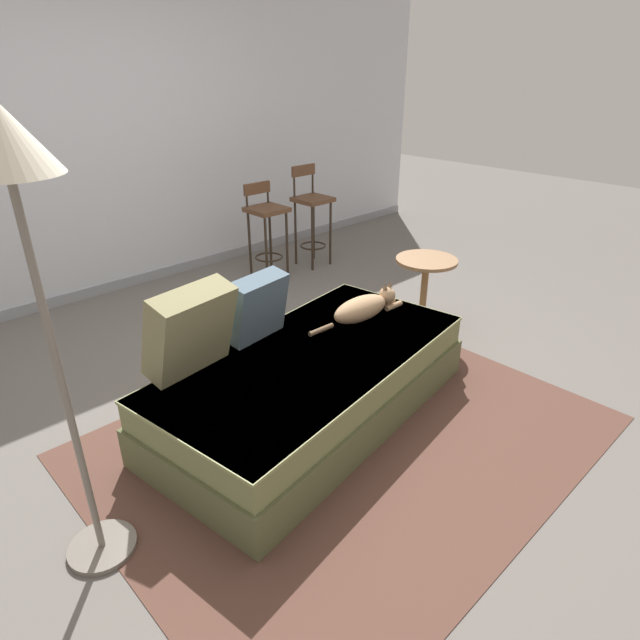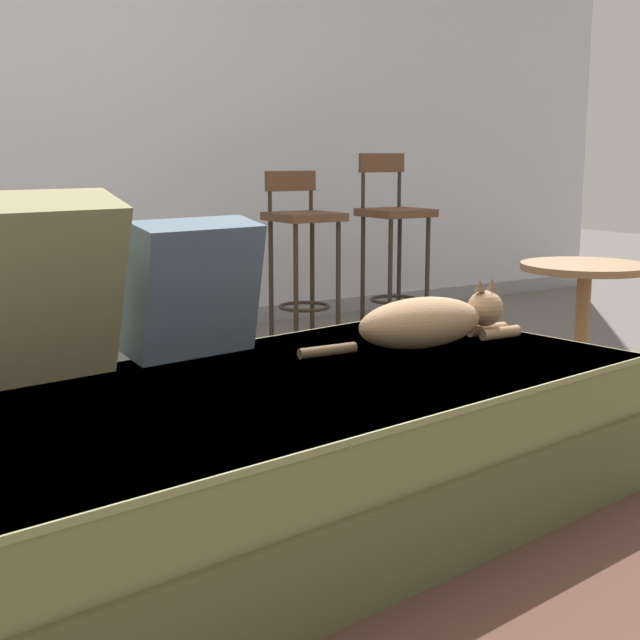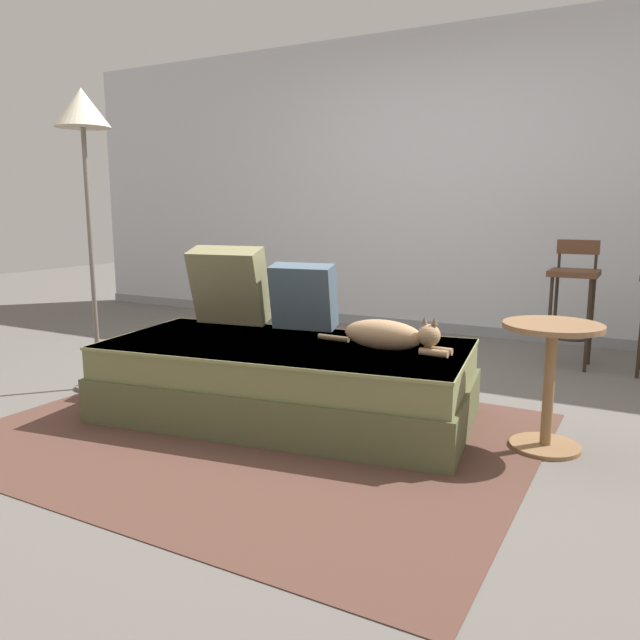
{
  "view_description": "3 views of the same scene",
  "coord_description": "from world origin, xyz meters",
  "px_view_note": "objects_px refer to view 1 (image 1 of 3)",
  "views": [
    {
      "loc": [
        -1.75,
        -2.29,
        1.86
      ],
      "look_at": [
        0.15,
        -0.3,
        0.52
      ],
      "focal_mm": 30.0,
      "sensor_mm": 36.0,
      "label": 1
    },
    {
      "loc": [
        -1.11,
        -2.29,
        0.96
      ],
      "look_at": [
        0.15,
        -0.3,
        0.52
      ],
      "focal_mm": 50.0,
      "sensor_mm": 36.0,
      "label": 2
    },
    {
      "loc": [
        1.69,
        -3.12,
        1.1
      ],
      "look_at": [
        0.15,
        -0.3,
        0.52
      ],
      "focal_mm": 35.0,
      "sensor_mm": 36.0,
      "label": 3
    }
  ],
  "objects_px": {
    "throw_pillow_corner": "(190,330)",
    "bar_stool_near_window": "(266,222)",
    "throw_pillow_middle": "(257,307)",
    "floor_lamp": "(14,193)",
    "couch": "(313,383)",
    "bar_stool_by_doorway": "(312,210)",
    "side_table": "(424,286)",
    "cat": "(364,307)"
  },
  "relations": [
    {
      "from": "throw_pillow_corner",
      "to": "floor_lamp",
      "type": "height_order",
      "value": "floor_lamp"
    },
    {
      "from": "throw_pillow_corner",
      "to": "floor_lamp",
      "type": "xyz_separation_m",
      "value": [
        -0.73,
        -0.38,
        0.86
      ]
    },
    {
      "from": "cat",
      "to": "side_table",
      "type": "xyz_separation_m",
      "value": [
        0.76,
        0.09,
        -0.09
      ]
    },
    {
      "from": "bar_stool_by_doorway",
      "to": "side_table",
      "type": "distance_m",
      "value": 1.76
    },
    {
      "from": "couch",
      "to": "floor_lamp",
      "type": "height_order",
      "value": "floor_lamp"
    },
    {
      "from": "throw_pillow_middle",
      "to": "bar_stool_by_doorway",
      "type": "distance_m",
      "value": 2.39
    },
    {
      "from": "throw_pillow_middle",
      "to": "bar_stool_by_doorway",
      "type": "xyz_separation_m",
      "value": [
        1.84,
        1.52,
        -0.04
      ]
    },
    {
      "from": "throw_pillow_middle",
      "to": "cat",
      "type": "relative_size",
      "value": 0.53
    },
    {
      "from": "throw_pillow_corner",
      "to": "throw_pillow_middle",
      "type": "distance_m",
      "value": 0.48
    },
    {
      "from": "couch",
      "to": "throw_pillow_corner",
      "type": "xyz_separation_m",
      "value": [
        -0.58,
        0.29,
        0.44
      ]
    },
    {
      "from": "bar_stool_near_window",
      "to": "couch",
      "type": "bearing_deg",
      "value": -122.01
    },
    {
      "from": "cat",
      "to": "bar_stool_by_doorway",
      "type": "relative_size",
      "value": 0.77
    },
    {
      "from": "side_table",
      "to": "cat",
      "type": "bearing_deg",
      "value": -173.53
    },
    {
      "from": "couch",
      "to": "bar_stool_near_window",
      "type": "height_order",
      "value": "bar_stool_near_window"
    },
    {
      "from": "throw_pillow_middle",
      "to": "side_table",
      "type": "bearing_deg",
      "value": -6.89
    },
    {
      "from": "bar_stool_near_window",
      "to": "side_table",
      "type": "xyz_separation_m",
      "value": [
        0.11,
        -1.69,
        -0.16
      ]
    },
    {
      "from": "floor_lamp",
      "to": "throw_pillow_middle",
      "type": "bearing_deg",
      "value": 20.66
    },
    {
      "from": "bar_stool_near_window",
      "to": "side_table",
      "type": "height_order",
      "value": "bar_stool_near_window"
    },
    {
      "from": "floor_lamp",
      "to": "bar_stool_near_window",
      "type": "bearing_deg",
      "value": 38.51
    },
    {
      "from": "cat",
      "to": "side_table",
      "type": "distance_m",
      "value": 0.77
    },
    {
      "from": "bar_stool_by_doorway",
      "to": "bar_stool_near_window",
      "type": "bearing_deg",
      "value": -179.9
    },
    {
      "from": "throw_pillow_middle",
      "to": "cat",
      "type": "bearing_deg",
      "value": -21.74
    },
    {
      "from": "cat",
      "to": "floor_lamp",
      "type": "height_order",
      "value": "floor_lamp"
    },
    {
      "from": "side_table",
      "to": "couch",
      "type": "bearing_deg",
      "value": -171.53
    },
    {
      "from": "throw_pillow_middle",
      "to": "floor_lamp",
      "type": "height_order",
      "value": "floor_lamp"
    },
    {
      "from": "throw_pillow_corner",
      "to": "bar_stool_near_window",
      "type": "relative_size",
      "value": 0.55
    },
    {
      "from": "throw_pillow_corner",
      "to": "bar_stool_by_doorway",
      "type": "relative_size",
      "value": 0.5
    },
    {
      "from": "bar_stool_near_window",
      "to": "bar_stool_by_doorway",
      "type": "distance_m",
      "value": 0.56
    },
    {
      "from": "throw_pillow_middle",
      "to": "bar_stool_near_window",
      "type": "distance_m",
      "value": 1.99
    },
    {
      "from": "throw_pillow_middle",
      "to": "floor_lamp",
      "type": "bearing_deg",
      "value": -159.34
    },
    {
      "from": "bar_stool_near_window",
      "to": "bar_stool_by_doorway",
      "type": "height_order",
      "value": "bar_stool_by_doorway"
    },
    {
      "from": "throw_pillow_corner",
      "to": "floor_lamp",
      "type": "bearing_deg",
      "value": -152.32
    },
    {
      "from": "bar_stool_near_window",
      "to": "bar_stool_by_doorway",
      "type": "xyz_separation_m",
      "value": [
        0.56,
        0.0,
        0.01
      ]
    },
    {
      "from": "side_table",
      "to": "floor_lamp",
      "type": "relative_size",
      "value": 0.33
    },
    {
      "from": "bar_stool_by_doorway",
      "to": "throw_pillow_corner",
      "type": "bearing_deg",
      "value": -145.47
    },
    {
      "from": "throw_pillow_corner",
      "to": "bar_stool_near_window",
      "type": "xyz_separation_m",
      "value": [
        1.75,
        1.59,
        -0.1
      ]
    },
    {
      "from": "throw_pillow_corner",
      "to": "floor_lamp",
      "type": "relative_size",
      "value": 0.27
    },
    {
      "from": "couch",
      "to": "side_table",
      "type": "distance_m",
      "value": 1.32
    },
    {
      "from": "throw_pillow_middle",
      "to": "side_table",
      "type": "xyz_separation_m",
      "value": [
        1.39,
        -0.17,
        -0.21
      ]
    },
    {
      "from": "throw_pillow_corner",
      "to": "bar_stool_by_doorway",
      "type": "distance_m",
      "value": 2.81
    },
    {
      "from": "throw_pillow_middle",
      "to": "bar_stool_near_window",
      "type": "xyz_separation_m",
      "value": [
        1.28,
        1.52,
        -0.05
      ]
    },
    {
      "from": "couch",
      "to": "throw_pillow_corner",
      "type": "height_order",
      "value": "throw_pillow_corner"
    }
  ]
}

